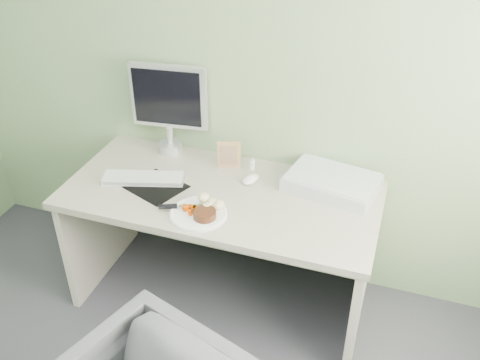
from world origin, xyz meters
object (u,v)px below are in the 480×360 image
(monitor, at_px, (169,104))
(scanner, at_px, (332,183))
(desk, at_px, (221,220))
(plate, at_px, (199,214))

(monitor, bearing_deg, scanner, -12.54)
(monitor, bearing_deg, desk, -43.49)
(desk, relative_size, scanner, 3.56)
(desk, xyz_separation_m, monitor, (-0.41, 0.31, 0.47))
(desk, relative_size, monitor, 3.13)
(desk, distance_m, plate, 0.29)
(desk, bearing_deg, monitor, 142.78)
(plate, distance_m, monitor, 0.71)
(plate, bearing_deg, monitor, 125.65)
(scanner, xyz_separation_m, monitor, (-0.94, 0.10, 0.25))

